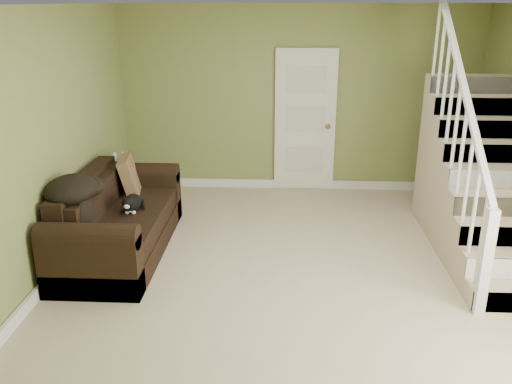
# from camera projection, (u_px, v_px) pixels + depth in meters

# --- Properties ---
(floor) EXTENTS (5.00, 5.50, 0.01)m
(floor) POSITION_uv_depth(u_px,v_px,m) (301.00, 276.00, 5.48)
(floor) COLOR #C7AB90
(floor) RESTS_ON ground
(ceiling) EXTENTS (5.00, 5.50, 0.01)m
(ceiling) POSITION_uv_depth(u_px,v_px,m) (310.00, 4.00, 4.61)
(ceiling) COLOR white
(ceiling) RESTS_ON wall_back
(wall_back) EXTENTS (5.00, 0.04, 2.60)m
(wall_back) POSITION_uv_depth(u_px,v_px,m) (299.00, 100.00, 7.63)
(wall_back) COLOR olive
(wall_back) RESTS_ON floor
(wall_front) EXTENTS (5.00, 0.04, 2.60)m
(wall_front) POSITION_uv_depth(u_px,v_px,m) (326.00, 312.00, 2.46)
(wall_front) COLOR olive
(wall_front) RESTS_ON floor
(wall_left) EXTENTS (0.04, 5.50, 2.60)m
(wall_left) POSITION_uv_depth(u_px,v_px,m) (43.00, 148.00, 5.17)
(wall_left) COLOR olive
(wall_left) RESTS_ON floor
(baseboard_back) EXTENTS (5.00, 0.04, 0.12)m
(baseboard_back) POSITION_uv_depth(u_px,v_px,m) (296.00, 184.00, 8.02)
(baseboard_back) COLOR white
(baseboard_back) RESTS_ON floor
(baseboard_left) EXTENTS (0.04, 5.50, 0.12)m
(baseboard_left) POSITION_uv_depth(u_px,v_px,m) (62.00, 265.00, 5.58)
(baseboard_left) COLOR white
(baseboard_left) RESTS_ON floor
(door) EXTENTS (0.86, 0.12, 2.02)m
(door) POSITION_uv_depth(u_px,v_px,m) (305.00, 121.00, 7.69)
(door) COLOR white
(door) RESTS_ON floor
(staircase) EXTENTS (1.00, 2.51, 2.82)m
(staircase) POSITION_uv_depth(u_px,v_px,m) (478.00, 188.00, 6.08)
(staircase) COLOR #C7AB90
(staircase) RESTS_ON floor
(sofa) EXTENTS (0.94, 2.17, 0.86)m
(sofa) POSITION_uv_depth(u_px,v_px,m) (116.00, 224.00, 5.92)
(sofa) COLOR black
(sofa) RESTS_ON floor
(side_table) EXTENTS (0.58, 0.58, 0.79)m
(side_table) POSITION_uv_depth(u_px,v_px,m) (124.00, 191.00, 7.02)
(side_table) COLOR black
(side_table) RESTS_ON floor
(cat) EXTENTS (0.24, 0.50, 0.24)m
(cat) POSITION_uv_depth(u_px,v_px,m) (132.00, 203.00, 5.86)
(cat) COLOR black
(cat) RESTS_ON sofa
(banana) EXTENTS (0.13, 0.22, 0.06)m
(banana) POSITION_uv_depth(u_px,v_px,m) (107.00, 231.00, 5.31)
(banana) COLOR yellow
(banana) RESTS_ON sofa
(throw_pillow) EXTENTS (0.32, 0.52, 0.50)m
(throw_pillow) POSITION_uv_depth(u_px,v_px,m) (130.00, 177.00, 6.43)
(throw_pillow) COLOR #4F371F
(throw_pillow) RESTS_ON sofa
(throw_blanket) EXTENTS (0.53, 0.67, 0.26)m
(throw_blanket) POSITION_uv_depth(u_px,v_px,m) (71.00, 189.00, 5.30)
(throw_blanket) COLOR black
(throw_blanket) RESTS_ON sofa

